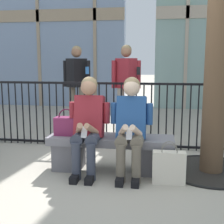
% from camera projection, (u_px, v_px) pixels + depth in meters
% --- Properties ---
extents(ground_plane, '(60.00, 60.00, 0.00)m').
position_uv_depth(ground_plane, '(111.00, 170.00, 3.93)').
color(ground_plane, '#A8A091').
extents(stone_bench, '(1.60, 0.44, 0.45)m').
position_uv_depth(stone_bench, '(111.00, 150.00, 3.88)').
color(stone_bench, slate).
rests_on(stone_bench, ground).
extents(seated_person_with_phone, '(0.52, 0.66, 1.21)m').
position_uv_depth(seated_person_with_phone, '(88.00, 122.00, 3.74)').
color(seated_person_with_phone, '#383D4C').
rests_on(seated_person_with_phone, ground).
extents(seated_person_companion, '(0.52, 0.66, 1.21)m').
position_uv_depth(seated_person_companion, '(131.00, 124.00, 3.65)').
color(seated_person_companion, '#6B6051').
rests_on(seated_person_companion, ground).
extents(handbag_on_bench, '(0.30, 0.17, 0.35)m').
position_uv_depth(handbag_on_bench, '(67.00, 126.00, 3.91)').
color(handbag_on_bench, '#7A234C').
rests_on(handbag_on_bench, stone_bench).
extents(shopping_bag, '(0.38, 0.14, 0.49)m').
position_uv_depth(shopping_bag, '(169.00, 167.00, 3.46)').
color(shopping_bag, beige).
rests_on(shopping_bag, ground).
extents(bystander_at_railing, '(0.55, 0.42, 1.71)m').
position_uv_depth(bystander_at_railing, '(126.00, 83.00, 5.70)').
color(bystander_at_railing, gray).
rests_on(bystander_at_railing, ground).
extents(bystander_further_back, '(0.55, 0.44, 1.71)m').
position_uv_depth(bystander_further_back, '(77.00, 82.00, 6.04)').
color(bystander_further_back, '#6B6051').
rests_on(bystander_further_back, ground).
extents(plaza_railing, '(8.96, 0.04, 1.07)m').
position_uv_depth(plaza_railing, '(121.00, 115.00, 4.88)').
color(plaza_railing, black).
rests_on(plaza_railing, ground).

